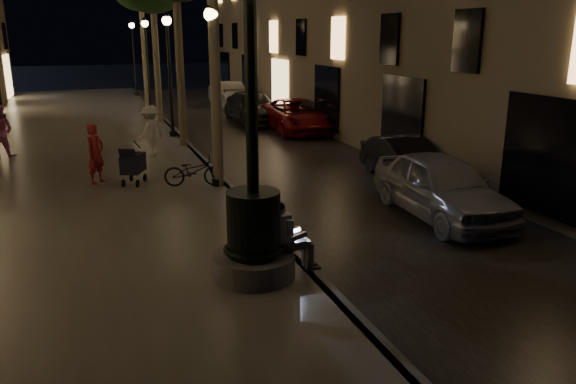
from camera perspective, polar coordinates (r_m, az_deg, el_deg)
name	(u,v)px	position (r m, az deg, el deg)	size (l,w,h in m)	color
ground	(185,145)	(22.20, -10.41, 4.70)	(120.00, 120.00, 0.00)	black
cobble_lane	(259,140)	(22.85, -2.95, 5.29)	(6.00, 45.00, 0.02)	black
promenade	(75,150)	(21.92, -20.80, 4.05)	(8.00, 45.00, 0.20)	#635F57
curb_strip	(185,143)	(22.18, -10.42, 4.96)	(0.25, 45.00, 0.20)	#59595B
fountain_lamppost	(254,220)	(9.36, -3.52, -2.83)	(1.40, 1.40, 5.21)	#59595B
seated_man_laptop	(288,234)	(9.64, 0.00, -4.30)	(0.90, 0.31, 1.27)	gray
lamp_curb_a	(213,72)	(14.89, -7.61, 12.00)	(0.36, 0.36, 4.81)	black
lamp_curb_b	(169,59)	(22.76, -12.02, 13.11)	(0.36, 0.36, 4.81)	black
lamp_curb_c	(147,52)	(30.70, -14.17, 13.61)	(0.36, 0.36, 4.81)	black
lamp_curb_d	(133,48)	(38.66, -15.43, 13.90)	(0.36, 0.36, 4.81)	black
stroller	(133,164)	(15.81, -15.47, 2.81)	(0.77, 1.14, 1.17)	black
car_front	(442,186)	(13.59, 15.35, 0.55)	(1.76, 4.38, 1.49)	#96979D
car_second	(406,160)	(16.78, 11.87, 3.21)	(1.32, 3.78, 1.25)	black
car_third	(298,116)	(24.78, 0.97, 7.76)	(2.33, 5.06, 1.41)	maroon
car_rear	(253,107)	(27.50, -3.58, 8.57)	(2.00, 4.93, 1.43)	#2D2C31
car_fifth	(229,94)	(33.54, -6.02, 9.85)	(1.54, 4.41, 1.45)	gray
pedestrian_red	(96,154)	(16.21, -18.96, 3.68)	(0.60, 0.39, 1.64)	#AD2227
pedestrian_pink	(0,131)	(20.87, -27.21, 5.54)	(0.86, 0.67, 1.77)	pink
pedestrian_white	(150,131)	(19.42, -13.81, 6.04)	(1.08, 0.62, 1.68)	white
bicycle	(194,171)	(15.33, -9.54, 2.13)	(0.56, 1.60, 0.84)	black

